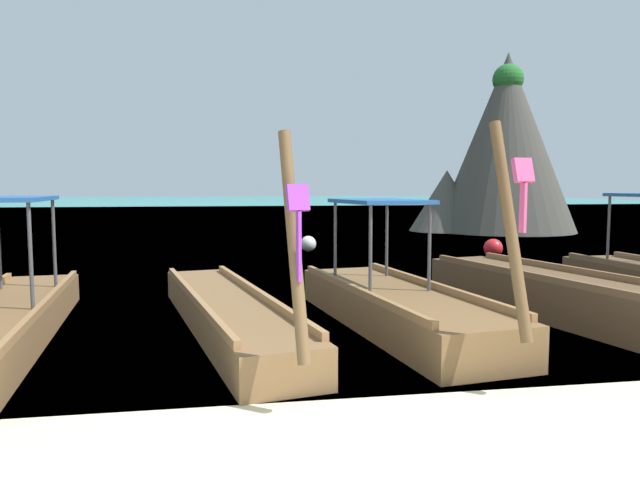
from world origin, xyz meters
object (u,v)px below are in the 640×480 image
longtail_boat_green_ribbon (579,301)px  mooring_buoy_near (308,244)px  longtail_boat_pink_ribbon (396,305)px  longtail_boat_blue_ribbon (3,320)px  longtail_boat_violet_ribbon (228,313)px  mooring_buoy_far (493,248)px  karst_rock (501,148)px

longtail_boat_green_ribbon → mooring_buoy_near: bearing=104.5°
longtail_boat_green_ribbon → mooring_buoy_near: 10.61m
longtail_boat_pink_ribbon → longtail_boat_green_ribbon: bearing=-3.2°
longtail_boat_blue_ribbon → longtail_boat_green_ribbon: bearing=-1.1°
longtail_boat_violet_ribbon → mooring_buoy_far: 10.76m
longtail_boat_green_ribbon → karst_rock: (7.32, 17.44, 3.50)m
longtail_boat_pink_ribbon → longtail_boat_green_ribbon: size_ratio=0.83×
karst_rock → longtail_boat_blue_ribbon: bearing=-131.9°
longtail_boat_blue_ribbon → mooring_buoy_near: bearing=61.3°
mooring_buoy_near → mooring_buoy_far: (5.09, -2.38, 0.02)m
longtail_boat_blue_ribbon → longtail_boat_green_ribbon: (8.19, -0.15, 0.03)m
longtail_boat_green_ribbon → karst_rock: 19.23m
longtail_boat_green_ribbon → karst_rock: bearing=67.2°
longtail_boat_pink_ribbon → longtail_boat_green_ribbon: (2.83, -0.16, -0.00)m
longtail_boat_pink_ribbon → longtail_boat_green_ribbon: 2.83m
longtail_boat_violet_ribbon → longtail_boat_green_ribbon: 5.28m
longtail_boat_pink_ribbon → longtail_boat_violet_ribbon: bearing=175.0°
longtail_boat_green_ribbon → mooring_buoy_far: 8.26m
mooring_buoy_far → longtail_boat_green_ribbon: bearing=-107.1°
longtail_boat_blue_ribbon → longtail_boat_pink_ribbon: longtail_boat_pink_ribbon is taller
longtail_boat_violet_ribbon → karst_rock: 21.51m
longtail_boat_blue_ribbon → mooring_buoy_far: (10.62, 7.74, -0.03)m
longtail_boat_pink_ribbon → karst_rock: size_ratio=0.69×
longtail_boat_pink_ribbon → mooring_buoy_far: (5.26, 7.73, -0.06)m
longtail_boat_violet_ribbon → mooring_buoy_near: longtail_boat_violet_ribbon is taller
karst_rock → mooring_buoy_far: 11.30m
longtail_boat_violet_ribbon → longtail_boat_green_ribbon: bearing=-4.0°
longtail_boat_pink_ribbon → mooring_buoy_far: 9.35m
longtail_boat_pink_ribbon → mooring_buoy_far: longtail_boat_pink_ribbon is taller
longtail_boat_blue_ribbon → longtail_boat_green_ribbon: 8.19m
longtail_boat_violet_ribbon → longtail_boat_pink_ribbon: 2.45m
karst_rock → mooring_buoy_far: (-4.89, -9.54, -3.56)m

